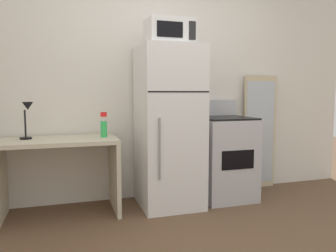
{
  "coord_description": "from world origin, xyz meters",
  "views": [
    {
      "loc": [
        -1.02,
        -1.95,
        1.18
      ],
      "look_at": [
        -0.06,
        1.1,
        0.86
      ],
      "focal_mm": 35.13,
      "sensor_mm": 36.0,
      "label": 1
    }
  ],
  "objects_px": {
    "desk": "(60,162)",
    "spray_bottle": "(104,127)",
    "microwave": "(170,33)",
    "refrigerator": "(169,127)",
    "oven_range": "(224,157)",
    "desk_lamp": "(27,114)",
    "leaning_mirror": "(259,132)"
  },
  "relations": [
    {
      "from": "desk",
      "to": "spray_bottle",
      "type": "xyz_separation_m",
      "value": [
        0.43,
        -0.02,
        0.33
      ]
    },
    {
      "from": "desk",
      "to": "microwave",
      "type": "distance_m",
      "value": 1.68
    },
    {
      "from": "desk",
      "to": "refrigerator",
      "type": "height_order",
      "value": "refrigerator"
    },
    {
      "from": "desk",
      "to": "oven_range",
      "type": "distance_m",
      "value": 1.77
    },
    {
      "from": "microwave",
      "to": "oven_range",
      "type": "bearing_deg",
      "value": 4.48
    },
    {
      "from": "spray_bottle",
      "to": "desk_lamp",
      "type": "bearing_deg",
      "value": 174.89
    },
    {
      "from": "microwave",
      "to": "refrigerator",
      "type": "bearing_deg",
      "value": 90.31
    },
    {
      "from": "desk",
      "to": "spray_bottle",
      "type": "distance_m",
      "value": 0.54
    },
    {
      "from": "spray_bottle",
      "to": "refrigerator",
      "type": "bearing_deg",
      "value": -1.16
    },
    {
      "from": "desk_lamp",
      "to": "oven_range",
      "type": "xyz_separation_m",
      "value": [
        2.04,
        -0.05,
        -0.52
      ]
    },
    {
      "from": "microwave",
      "to": "oven_range",
      "type": "distance_m",
      "value": 1.49
    },
    {
      "from": "desk_lamp",
      "to": "spray_bottle",
      "type": "xyz_separation_m",
      "value": [
        0.7,
        -0.06,
        -0.14
      ]
    },
    {
      "from": "desk",
      "to": "spray_bottle",
      "type": "height_order",
      "value": "spray_bottle"
    },
    {
      "from": "refrigerator",
      "to": "microwave",
      "type": "relative_size",
      "value": 3.62
    },
    {
      "from": "oven_range",
      "to": "leaning_mirror",
      "type": "relative_size",
      "value": 0.79
    },
    {
      "from": "desk",
      "to": "leaning_mirror",
      "type": "xyz_separation_m",
      "value": [
        2.38,
        0.26,
        0.18
      ]
    },
    {
      "from": "oven_range",
      "to": "leaning_mirror",
      "type": "height_order",
      "value": "leaning_mirror"
    },
    {
      "from": "oven_range",
      "to": "leaning_mirror",
      "type": "xyz_separation_m",
      "value": [
        0.61,
        0.26,
        0.23
      ]
    },
    {
      "from": "desk",
      "to": "leaning_mirror",
      "type": "height_order",
      "value": "leaning_mirror"
    },
    {
      "from": "leaning_mirror",
      "to": "spray_bottle",
      "type": "bearing_deg",
      "value": -172.04
    },
    {
      "from": "desk_lamp",
      "to": "refrigerator",
      "type": "height_order",
      "value": "refrigerator"
    },
    {
      "from": "spray_bottle",
      "to": "microwave",
      "type": "xyz_separation_m",
      "value": [
        0.67,
        -0.03,
        0.95
      ]
    },
    {
      "from": "refrigerator",
      "to": "leaning_mirror",
      "type": "xyz_separation_m",
      "value": [
        1.28,
        0.29,
        -0.13
      ]
    },
    {
      "from": "refrigerator",
      "to": "desk_lamp",
      "type": "bearing_deg",
      "value": 176.82
    },
    {
      "from": "desk",
      "to": "microwave",
      "type": "xyz_separation_m",
      "value": [
        1.1,
        -0.05,
        1.28
      ]
    },
    {
      "from": "desk",
      "to": "refrigerator",
      "type": "xyz_separation_m",
      "value": [
        1.1,
        -0.03,
        0.31
      ]
    },
    {
      "from": "spray_bottle",
      "to": "microwave",
      "type": "relative_size",
      "value": 0.54
    },
    {
      "from": "microwave",
      "to": "leaning_mirror",
      "type": "relative_size",
      "value": 0.33
    },
    {
      "from": "desk",
      "to": "desk_lamp",
      "type": "bearing_deg",
      "value": 170.34
    },
    {
      "from": "desk",
      "to": "leaning_mirror",
      "type": "bearing_deg",
      "value": 6.17
    },
    {
      "from": "microwave",
      "to": "leaning_mirror",
      "type": "bearing_deg",
      "value": 13.53
    },
    {
      "from": "oven_range",
      "to": "refrigerator",
      "type": "bearing_deg",
      "value": -177.34
    }
  ]
}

